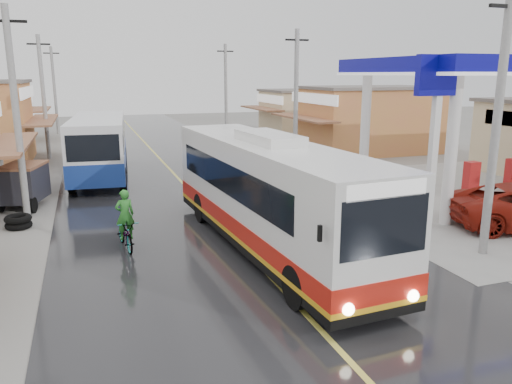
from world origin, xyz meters
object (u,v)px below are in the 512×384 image
Objects in this scene: second_bus at (99,146)px; tricycle_near at (24,183)px; tyre_stack at (18,222)px; cyclist at (125,229)px; coach_bus at (267,194)px.

tricycle_near is (-3.31, -5.53, -0.70)m from second_bus.
tricycle_near is at bearing -116.04° from second_bus.
tricycle_near is 2.85× the size of tyre_stack.
second_bus reaches higher than tyre_stack.
second_bus is at bearing 74.33° from tricycle_near.
cyclist is 7.68m from tricycle_near.
tricycle_near is (-3.62, 6.76, 0.40)m from cyclist.
coach_bus is at bearing -30.56° from tricycle_near.
coach_bus reaches higher than tyre_stack.
second_bus is 4.99× the size of cyclist.
tricycle_near reaches higher than tyre_stack.
tyre_stack is (-3.57, 3.58, -0.42)m from cyclist.
tyre_stack is (-7.93, 5.01, -1.57)m from coach_bus.
second_bus is (-4.67, 13.71, -0.05)m from coach_bus.
coach_bus is at bearing -66.40° from second_bus.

